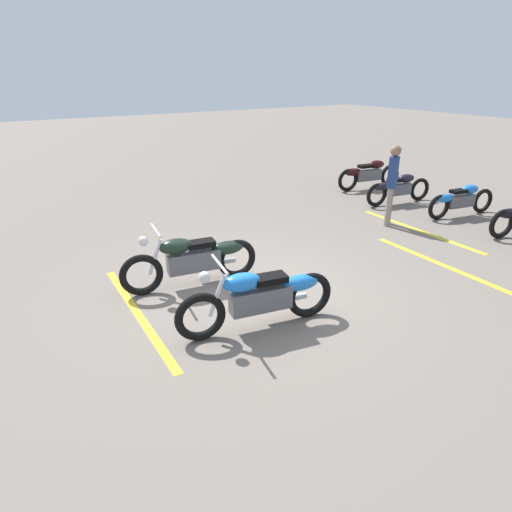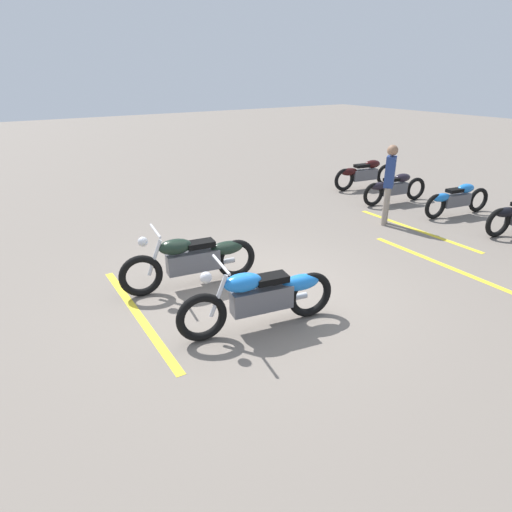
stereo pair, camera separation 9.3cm
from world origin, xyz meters
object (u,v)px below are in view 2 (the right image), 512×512
Objects in this scene: motorcycle_dark_foreground at (194,259)px; motorcycle_row_far_right at (364,173)px; motorcycle_bright_foreground at (262,296)px; motorcycle_row_right at (394,188)px; bystander_secondary at (389,181)px; motorcycle_row_center at (456,199)px.

motorcycle_dark_foreground reaches higher than motorcycle_row_far_right.
motorcycle_row_right is at bearing -143.00° from motorcycle_bright_foreground.
motorcycle_row_far_right is at bearing 80.46° from motorcycle_row_right.
motorcycle_bright_foreground reaches higher than motorcycle_row_right.
motorcycle_row_right is at bearing -99.97° from motorcycle_row_far_right.
bystander_secondary reaches higher than motorcycle_bright_foreground.
motorcycle_row_right is (6.42, 1.53, -0.05)m from motorcycle_dark_foreground.
motorcycle_bright_foreground is at bearing 106.25° from motorcycle_dark_foreground.
motorcycle_row_right is 1.61m from motorcycle_row_far_right.
motorcycle_row_center is at bearing 41.07° from bystander_secondary.
bystander_secondary is at bearing 175.17° from motorcycle_row_center.
motorcycle_dark_foreground is 6.84m from motorcycle_row_center.
motorcycle_dark_foreground is at bearing -72.01° from motorcycle_bright_foreground.
motorcycle_bright_foreground is at bearing -144.73° from motorcycle_row_right.
motorcycle_row_far_right is (0.08, 3.06, 0.04)m from motorcycle_row_center.
motorcycle_row_far_right reaches higher than motorcycle_row_center.
motorcycle_row_center is 0.92× the size of motorcycle_row_far_right.
motorcycle_row_center is at bearing -83.62° from motorcycle_row_far_right.
motorcycle_row_center is (6.84, 0.00, -0.06)m from motorcycle_dark_foreground.
motorcycle_bright_foreground and motorcycle_dark_foreground have the same top height.
motorcycle_row_far_right is at bearing -134.97° from motorcycle_bright_foreground.
bystander_secondary is (4.94, 0.47, 0.52)m from motorcycle_dark_foreground.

